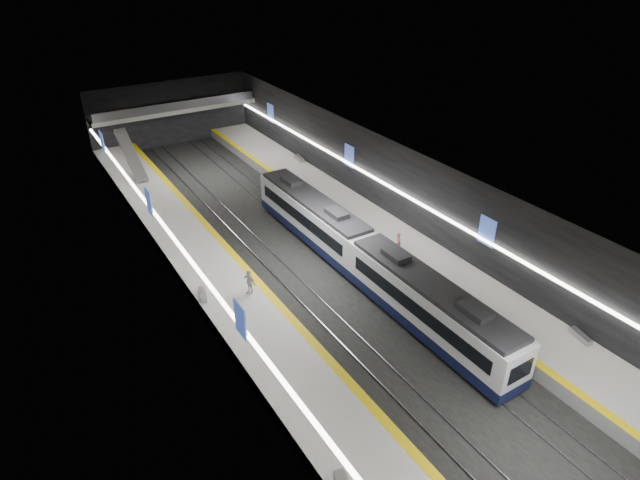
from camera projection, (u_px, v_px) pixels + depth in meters
ground at (316, 270)px, 43.06m from camera, size 70.00×70.00×0.00m
ceiling at (316, 179)px, 39.06m from camera, size 20.00×70.00×0.04m
wall_left at (191, 264)px, 36.51m from camera, size 0.04×70.00×8.00m
wall_right at (416, 198)px, 45.61m from camera, size 0.04×70.00×8.00m
wall_back at (171, 113)px, 66.85m from camera, size 20.00×0.04×8.00m
platform_left at (230, 294)px, 39.39m from camera, size 5.00×70.00×1.00m
tile_surface_left at (229, 288)px, 39.14m from camera, size 5.00×70.00×0.02m
tactile_strip_left at (256, 279)px, 40.14m from camera, size 0.60×70.00×0.02m
platform_right at (390, 241)px, 46.22m from camera, size 5.00×70.00×1.00m
tile_surface_right at (391, 236)px, 45.97m from camera, size 5.00×70.00×0.02m
tactile_strip_right at (370, 242)px, 44.96m from camera, size 0.60×70.00×0.02m
rails at (316, 270)px, 43.03m from camera, size 6.52×70.00×0.12m
train at (363, 255)px, 40.99m from camera, size 2.69×30.04×3.60m
ad_posters at (309, 216)px, 41.55m from camera, size 19.94×53.50×2.20m
cove_light_left at (194, 265)px, 36.70m from camera, size 0.25×68.60×0.12m
cove_light_right at (414, 200)px, 45.62m from camera, size 0.25×68.60×0.12m
mezzanine_bridge at (175, 109)px, 64.80m from camera, size 20.00×3.00×1.50m
escalator at (131, 155)px, 57.35m from camera, size 1.20×7.50×3.92m
bench_left_far at (203, 295)px, 38.17m from camera, size 0.82×1.66×0.39m
bench_right_near at (581, 336)px, 34.24m from camera, size 0.81×1.69×0.40m
bench_right_far at (299, 159)px, 61.00m from camera, size 0.71×1.86×0.44m
passenger_right_a at (398, 243)px, 43.22m from camera, size 0.55×0.71×1.74m
passenger_left_a at (249, 282)px, 38.20m from camera, size 0.79×1.22×1.93m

